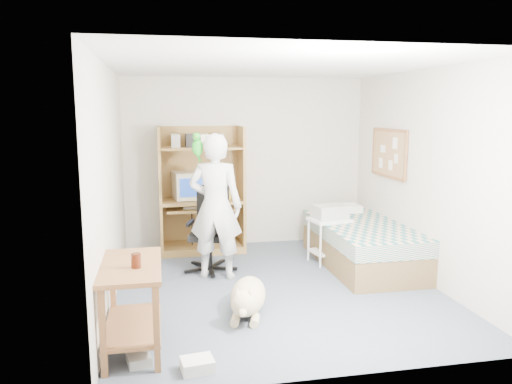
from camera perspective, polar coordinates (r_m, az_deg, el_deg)
floor at (r=5.88m, az=2.32°, el=-10.83°), size 4.00×4.00×0.00m
wall_back at (r=7.52m, az=-1.17°, el=3.42°), size 3.60×0.02×2.50m
wall_right at (r=6.24m, az=18.69°, el=1.70°), size 0.02×4.00×2.50m
wall_left at (r=5.44m, az=-16.34°, el=0.75°), size 0.02×4.00×2.50m
ceiling at (r=5.54m, az=2.50°, el=14.23°), size 3.60×4.00×0.02m
computer_hutch at (r=7.23m, az=-6.26°, el=-0.31°), size 1.20×0.63×1.80m
bed at (r=6.75m, az=11.95°, el=-5.79°), size 1.02×2.02×0.66m
side_desk at (r=4.45m, az=-13.99°, el=-11.14°), size 0.50×1.00×0.75m
corkboard at (r=7.00m, az=14.93°, el=4.30°), size 0.04×0.94×0.66m
office_chair at (r=6.42m, az=-5.19°, el=-5.58°), size 0.60×0.61×1.06m
person at (r=6.01m, az=-4.65°, el=-1.67°), size 0.74×0.60×1.77m
parrot at (r=5.91m, az=-6.71°, el=5.27°), size 0.13×0.22×0.36m
dog at (r=5.11m, az=-0.96°, el=-11.88°), size 0.54×1.08×0.41m
printer_cart at (r=6.77m, az=8.37°, el=-4.68°), size 0.56×0.48×0.60m
printer at (r=6.70m, az=8.43°, el=-2.25°), size 0.47×0.39×0.18m
crt_monitor at (r=7.20m, az=-7.78°, el=0.76°), size 0.46×0.48×0.38m
keyboard at (r=7.10m, az=-6.43°, el=-1.73°), size 0.47×0.23×0.03m
pencil_cup at (r=7.19m, az=-3.18°, el=-0.34°), size 0.08×0.08×0.12m
drink_glass at (r=4.24m, az=-13.55°, el=-7.64°), size 0.08×0.08×0.12m
floor_box_a at (r=4.17m, az=-6.72°, el=-19.03°), size 0.27×0.23×0.10m
floor_box_b at (r=4.36m, az=-13.24°, el=-18.09°), size 0.22×0.25×0.08m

